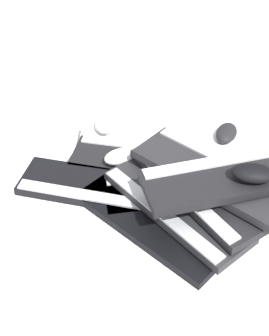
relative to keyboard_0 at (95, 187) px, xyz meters
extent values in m
plane|color=white|center=(-0.17, 0.05, -0.01)|extent=(3.20, 3.20, 0.00)
cube|color=black|center=(0.00, 0.00, 0.00)|extent=(0.46, 0.23, 0.02)
cube|color=#B2B5BA|center=(0.01, 0.05, 0.01)|extent=(0.42, 0.12, 0.01)
cube|color=black|center=(-0.16, 0.13, 0.00)|extent=(0.43, 0.40, 0.02)
cube|color=#B2B5BA|center=(-0.20, 0.09, 0.01)|extent=(0.34, 0.30, 0.01)
cube|color=black|center=(-0.25, 0.00, 0.00)|extent=(0.46, 0.24, 0.02)
cube|color=silver|center=(-0.24, -0.06, 0.01)|extent=(0.42, 0.12, 0.01)
cube|color=black|center=(-0.14, -0.12, 0.00)|extent=(0.46, 0.22, 0.02)
cube|color=silver|center=(-0.14, -0.18, 0.01)|extent=(0.42, 0.11, 0.01)
cube|color=#232326|center=(-0.23, 0.09, 0.03)|extent=(0.41, 0.43, 0.02)
cube|color=#B2B5BA|center=(-0.19, 0.13, 0.04)|extent=(0.31, 0.33, 0.01)
cube|color=black|center=(-0.29, 0.05, 0.06)|extent=(0.38, 0.45, 0.02)
cube|color=silver|center=(-0.24, 0.08, 0.07)|extent=(0.27, 0.36, 0.01)
cube|color=#232326|center=(-0.32, 0.03, 0.09)|extent=(0.44, 0.39, 0.02)
cube|color=#B2B5BA|center=(-0.36, -0.01, 0.10)|extent=(0.35, 0.29, 0.01)
cube|color=black|center=(-0.36, 0.08, 0.12)|extent=(0.46, 0.27, 0.02)
cube|color=silver|center=(-0.34, 0.03, 0.13)|extent=(0.41, 0.16, 0.01)
ellipsoid|color=silver|center=(-0.07, -0.10, 0.04)|extent=(0.13, 0.11, 0.04)
ellipsoid|color=black|center=(-0.41, 0.10, 0.16)|extent=(0.12, 0.08, 0.04)
ellipsoid|color=#B7B7BC|center=(0.00, -0.31, 0.01)|extent=(0.07, 0.11, 0.04)
ellipsoid|color=#4C4C51|center=(-0.28, -0.03, 0.04)|extent=(0.13, 0.12, 0.04)
ellipsoid|color=black|center=(-0.41, -0.27, 0.01)|extent=(0.10, 0.13, 0.04)
cylinder|color=#59595B|center=(0.08, -0.24, -0.01)|extent=(0.01, 0.11, 0.01)
cylinder|color=#59595B|center=(0.10, -0.13, -0.01)|extent=(0.04, 0.11, 0.01)
cylinder|color=#59595B|center=(0.11, -0.04, -0.01)|extent=(0.02, 0.07, 0.01)
cylinder|color=#59595B|center=(0.09, 0.02, -0.01)|extent=(0.04, 0.05, 0.01)
cylinder|color=#59595B|center=(0.01, 0.05, -0.01)|extent=(0.12, 0.03, 0.01)
cylinder|color=#59595B|center=(-0.09, 0.10, -0.01)|extent=(0.08, 0.07, 0.01)
cylinder|color=#59595B|center=(-0.16, 0.13, -0.01)|extent=(0.08, 0.01, 0.01)
cylinder|color=#59595B|center=(-0.25, 0.10, -0.01)|extent=(0.10, 0.05, 0.01)
sphere|color=#59595B|center=(0.08, -0.29, -0.01)|extent=(0.01, 0.01, 0.01)
sphere|color=#59595B|center=(0.08, -0.18, -0.01)|extent=(0.01, 0.01, 0.01)
sphere|color=#59595B|center=(0.12, -0.08, -0.01)|extent=(0.01, 0.01, 0.01)
sphere|color=#59595B|center=(0.10, -0.01, -0.01)|extent=(0.01, 0.01, 0.01)
sphere|color=#59595B|center=(0.07, 0.05, -0.01)|extent=(0.01, 0.01, 0.01)
sphere|color=#59595B|center=(-0.05, 0.06, -0.01)|extent=(0.01, 0.01, 0.01)
sphere|color=#59595B|center=(-0.13, 0.13, -0.01)|extent=(0.01, 0.01, 0.01)
sphere|color=#59595B|center=(-0.20, 0.12, -0.01)|extent=(0.01, 0.01, 0.01)
sphere|color=#59595B|center=(-0.30, 0.08, -0.01)|extent=(0.01, 0.01, 0.01)
camera|label=1|loc=(-0.15, 0.98, 0.92)|focal=50.00mm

